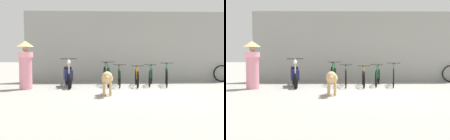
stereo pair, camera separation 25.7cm
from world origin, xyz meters
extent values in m
plane|color=gray|center=(0.00, 0.00, 0.00)|extent=(60.00, 60.00, 0.00)
cube|color=gray|center=(0.00, 3.39, 1.50)|extent=(9.04, 0.20, 2.99)
torus|color=black|center=(-1.05, 1.52, 0.35)|extent=(0.12, 0.71, 0.71)
torus|color=black|center=(-1.16, 2.58, 0.35)|extent=(0.12, 0.71, 0.71)
cylinder|color=#1E7238|center=(-1.09, 1.93, 0.58)|extent=(0.08, 0.53, 0.58)
cylinder|color=#1E7238|center=(-1.13, 2.24, 0.57)|extent=(0.04, 0.14, 0.54)
cylinder|color=#1E7238|center=(-1.10, 1.99, 0.85)|extent=(0.09, 0.62, 0.06)
cylinder|color=#1E7238|center=(-1.14, 2.38, 0.33)|extent=(0.07, 0.41, 0.08)
cylinder|color=#1E7238|center=(-1.15, 2.44, 0.59)|extent=(0.06, 0.32, 0.49)
cylinder|color=#1E7238|center=(-1.06, 1.60, 0.61)|extent=(0.05, 0.19, 0.52)
cube|color=black|center=(-1.13, 2.29, 0.86)|extent=(0.09, 0.19, 0.05)
cylinder|color=black|center=(-1.07, 1.68, 0.91)|extent=(0.46, 0.07, 0.02)
torus|color=black|center=(-0.66, 1.27, 0.32)|extent=(0.06, 0.63, 0.63)
torus|color=black|center=(-0.63, 2.30, 0.32)|extent=(0.06, 0.63, 0.63)
cylinder|color=#1E7238|center=(-0.65, 1.67, 0.52)|extent=(0.04, 0.51, 0.53)
cylinder|color=#1E7238|center=(-0.64, 1.97, 0.51)|extent=(0.03, 0.13, 0.48)
cylinder|color=#1E7238|center=(-0.65, 1.72, 0.76)|extent=(0.05, 0.60, 0.06)
cylinder|color=#1E7238|center=(-0.63, 2.11, 0.29)|extent=(0.04, 0.39, 0.08)
cylinder|color=#1E7238|center=(-0.63, 2.16, 0.53)|extent=(0.04, 0.31, 0.44)
cylinder|color=#1E7238|center=(-0.66, 1.35, 0.55)|extent=(0.03, 0.18, 0.47)
cube|color=black|center=(-0.64, 2.02, 0.77)|extent=(0.08, 0.18, 0.05)
cylinder|color=black|center=(-0.66, 1.43, 0.82)|extent=(0.46, 0.04, 0.02)
torus|color=black|center=(-0.03, 1.25, 0.30)|extent=(0.10, 0.60, 0.60)
torus|color=black|center=(0.05, 2.33, 0.30)|extent=(0.10, 0.60, 0.60)
cylinder|color=orange|center=(0.00, 1.67, 0.50)|extent=(0.07, 0.53, 0.50)
cylinder|color=orange|center=(0.03, 1.98, 0.48)|extent=(0.04, 0.14, 0.46)
cylinder|color=orange|center=(0.01, 1.72, 0.72)|extent=(0.08, 0.62, 0.06)
cylinder|color=orange|center=(0.04, 2.12, 0.28)|extent=(0.06, 0.41, 0.07)
cylinder|color=orange|center=(0.04, 2.18, 0.50)|extent=(0.05, 0.32, 0.42)
cylinder|color=orange|center=(-0.02, 1.33, 0.52)|extent=(0.04, 0.19, 0.45)
cube|color=black|center=(0.03, 2.03, 0.74)|extent=(0.08, 0.18, 0.05)
cylinder|color=black|center=(-0.02, 1.41, 0.78)|extent=(0.46, 0.06, 0.02)
torus|color=black|center=(0.44, 1.50, 0.31)|extent=(0.20, 0.62, 0.63)
torus|color=black|center=(0.69, 2.48, 0.31)|extent=(0.20, 0.62, 0.63)
cylinder|color=#1E7238|center=(0.54, 1.88, 0.52)|extent=(0.15, 0.49, 0.52)
cylinder|color=#1E7238|center=(0.61, 2.16, 0.50)|extent=(0.06, 0.13, 0.47)
cylinder|color=#1E7238|center=(0.55, 1.93, 0.75)|extent=(0.17, 0.57, 0.06)
cylinder|color=#1E7238|center=(0.64, 2.29, 0.29)|extent=(0.12, 0.38, 0.07)
cylinder|color=#1E7238|center=(0.66, 2.34, 0.52)|extent=(0.10, 0.30, 0.44)
cylinder|color=#1E7238|center=(0.46, 1.57, 0.54)|extent=(0.07, 0.18, 0.46)
cube|color=black|center=(0.62, 2.21, 0.76)|extent=(0.11, 0.19, 0.05)
cylinder|color=black|center=(0.48, 1.65, 0.81)|extent=(0.45, 0.14, 0.02)
torus|color=black|center=(1.04, 1.41, 0.34)|extent=(0.19, 0.67, 0.68)
torus|color=black|center=(1.28, 2.44, 0.34)|extent=(0.19, 0.67, 0.68)
cylinder|color=#1E7238|center=(1.13, 1.81, 0.56)|extent=(0.14, 0.52, 0.56)
cylinder|color=#1E7238|center=(1.20, 2.11, 0.54)|extent=(0.06, 0.14, 0.51)
cylinder|color=#1E7238|center=(1.15, 1.86, 0.81)|extent=(0.16, 0.60, 0.06)
cylinder|color=#1E7238|center=(1.23, 2.25, 0.31)|extent=(0.12, 0.40, 0.08)
cylinder|color=#1E7238|center=(1.25, 2.30, 0.57)|extent=(0.10, 0.31, 0.47)
cylinder|color=#1E7238|center=(1.06, 1.49, 0.58)|extent=(0.07, 0.19, 0.50)
cube|color=black|center=(1.21, 2.16, 0.83)|extent=(0.11, 0.19, 0.05)
cylinder|color=black|center=(1.08, 1.57, 0.87)|extent=(0.45, 0.13, 0.02)
torus|color=black|center=(-2.39, 1.10, 0.27)|extent=(0.22, 0.55, 0.54)
torus|color=black|center=(-2.65, 2.39, 0.27)|extent=(0.22, 0.55, 0.54)
cube|color=navy|center=(-2.52, 1.74, 0.44)|extent=(0.45, 0.92, 0.38)
cube|color=black|center=(-2.55, 1.90, 0.68)|extent=(0.35, 0.60, 0.10)
cylinder|color=silver|center=(-2.44, 1.34, 0.73)|extent=(0.08, 0.16, 0.60)
cylinder|color=silver|center=(-2.41, 1.19, 0.36)|extent=(0.08, 0.23, 0.20)
cylinder|color=black|center=(-2.45, 1.39, 1.03)|extent=(0.57, 0.14, 0.03)
sphere|color=silver|center=(-2.44, 1.35, 0.91)|extent=(0.16, 0.16, 0.14)
ellipsoid|color=tan|center=(-1.14, -0.28, 0.48)|extent=(0.35, 0.57, 0.33)
cylinder|color=tan|center=(-1.05, -0.45, 0.18)|extent=(0.08, 0.08, 0.36)
cylinder|color=tan|center=(-1.24, -0.45, 0.18)|extent=(0.08, 0.08, 0.36)
cylinder|color=tan|center=(-1.04, -0.11, 0.18)|extent=(0.08, 0.08, 0.36)
cylinder|color=tan|center=(-1.23, -0.10, 0.18)|extent=(0.08, 0.08, 0.36)
sphere|color=tan|center=(-1.15, -0.63, 0.57)|extent=(0.29, 0.29, 0.28)
ellipsoid|color=tan|center=(-1.15, -0.76, 0.55)|extent=(0.12, 0.16, 0.11)
cylinder|color=tan|center=(-1.13, 0.10, 0.45)|extent=(0.06, 0.25, 0.18)
cylinder|color=pink|center=(-3.88, 1.14, 0.63)|extent=(0.53, 0.53, 1.26)
cylinder|color=#FFA0B2|center=(-3.88, 1.14, 1.17)|extent=(0.62, 0.62, 0.18)
sphere|color=tan|center=(-3.88, 1.14, 1.38)|extent=(0.25, 0.25, 0.20)
cone|color=tan|center=(-3.88, 1.14, 1.54)|extent=(0.73, 0.73, 0.21)
camera|label=1|loc=(-1.33, -7.84, 1.20)|focal=42.00mm
camera|label=2|loc=(-1.08, -7.85, 1.20)|focal=42.00mm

